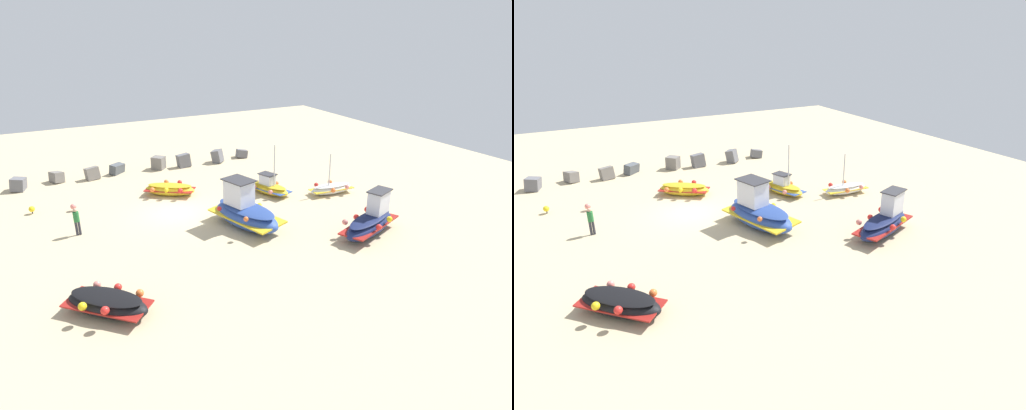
# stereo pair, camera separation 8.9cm
# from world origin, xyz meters

# --- Properties ---
(ground_plane) EXTENTS (57.89, 57.89, 0.00)m
(ground_plane) POSITION_xyz_m (0.00, 0.00, 0.00)
(ground_plane) COLOR #C6B289
(fishing_boat_0) EXTENTS (2.29, 3.41, 3.59)m
(fishing_boat_0) POSITION_xyz_m (6.79, 0.16, 0.47)
(fishing_boat_0) COLOR gold
(fishing_boat_0) RESTS_ON ground_plane
(fishing_boat_1) EXTENTS (3.27, 1.73, 2.90)m
(fishing_boat_1) POSITION_xyz_m (10.61, -1.86, 0.37)
(fishing_boat_1) COLOR white
(fishing_boat_1) RESTS_ON ground_plane
(fishing_boat_2) EXTENTS (3.25, 5.20, 2.79)m
(fishing_boat_2) POSITION_xyz_m (2.93, -3.76, 0.89)
(fishing_boat_2) COLOR #2D4C9E
(fishing_boat_2) RESTS_ON ground_plane
(fishing_boat_3) EXTENTS (3.58, 3.58, 1.01)m
(fishing_boat_3) POSITION_xyz_m (-5.76, -8.59, 0.47)
(fishing_boat_3) COLOR black
(fishing_boat_3) RESTS_ON ground_plane
(fishing_boat_4) EXTENTS (4.67, 2.94, 2.43)m
(fishing_boat_4) POSITION_xyz_m (8.70, -7.94, 0.74)
(fishing_boat_4) COLOR navy
(fishing_boat_4) RESTS_ON ground_plane
(fishing_boat_5) EXTENTS (3.57, 3.04, 0.85)m
(fishing_boat_5) POSITION_xyz_m (0.62, 3.15, 0.43)
(fishing_boat_5) COLOR gold
(fishing_boat_5) RESTS_ON ground_plane
(person_walking) EXTENTS (0.32, 0.32, 1.61)m
(person_walking) POSITION_xyz_m (-5.82, -0.42, 0.93)
(person_walking) COLOR #2D2D38
(person_walking) RESTS_ON ground_plane
(breakwater_rocks) EXTENTS (18.92, 2.32, 1.25)m
(breakwater_rocks) POSITION_xyz_m (0.03, 9.19, 0.45)
(breakwater_rocks) COLOR slate
(breakwater_rocks) RESTS_ON ground_plane
(mooring_buoy_0) EXTENTS (0.36, 0.36, 0.50)m
(mooring_buoy_0) POSITION_xyz_m (-7.97, 4.05, 0.31)
(mooring_buoy_0) COLOR #3F3F42
(mooring_buoy_0) RESTS_ON ground_plane
(mooring_buoy_1) EXTENTS (0.37, 0.37, 0.49)m
(mooring_buoy_1) POSITION_xyz_m (-5.63, 3.31, 0.30)
(mooring_buoy_1) COLOR #3F3F42
(mooring_buoy_1) RESTS_ON ground_plane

